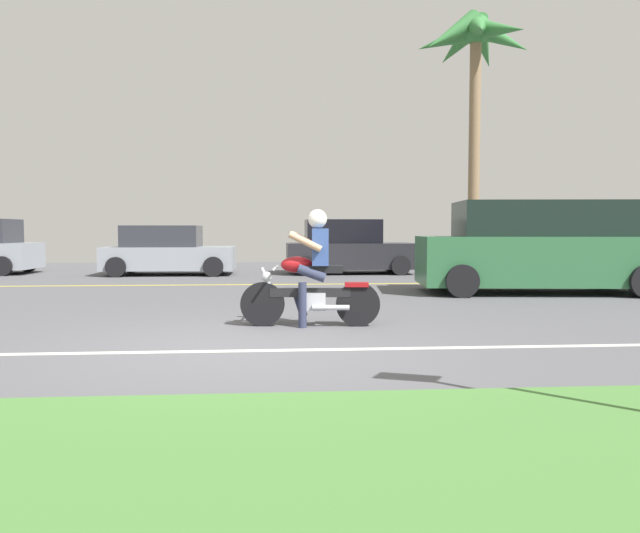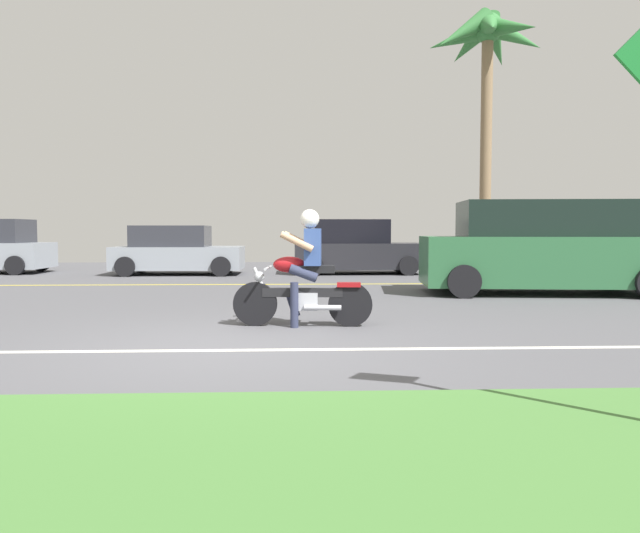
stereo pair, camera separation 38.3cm
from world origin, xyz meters
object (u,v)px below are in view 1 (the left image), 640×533
parked_car_3 (525,247)px  palm_tree_0 (474,49)px  parked_car_1 (168,252)px  parked_car_2 (348,249)px  motorcyclist (311,277)px  suv_nearby (540,248)px

parked_car_3 → palm_tree_0: size_ratio=0.48×
parked_car_1 → parked_car_2: (5.26, 0.09, 0.07)m
parked_car_3 → parked_car_1: bearing=-174.5°
parked_car_2 → motorcyclist: bearing=-99.7°
motorcyclist → palm_tree_0: palm_tree_0 is taller
suv_nearby → parked_car_2: bearing=119.0°
motorcyclist → parked_car_3: parked_car_3 is taller
palm_tree_0 → motorcyclist: bearing=-116.3°
suv_nearby → palm_tree_0: 11.66m
suv_nearby → motorcyclist: bearing=-141.1°
parked_car_1 → parked_car_3: size_ratio=0.85×
motorcyclist → palm_tree_0: (6.61, 13.37, 7.02)m
parked_car_1 → parked_car_2: size_ratio=0.98×
motorcyclist → parked_car_3: 13.26m
suv_nearby → palm_tree_0: palm_tree_0 is taller
motorcyclist → parked_car_2: (1.70, 9.91, 0.08)m
parked_car_1 → palm_tree_0: palm_tree_0 is taller
parked_car_1 → parked_car_2: bearing=1.0°
motorcyclist → parked_car_3: (7.56, 10.89, 0.08)m
parked_car_1 → parked_car_2: 5.26m
motorcyclist → suv_nearby: size_ratio=0.37×
parked_car_2 → palm_tree_0: palm_tree_0 is taller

